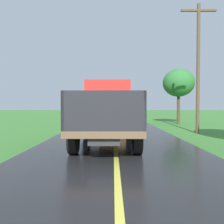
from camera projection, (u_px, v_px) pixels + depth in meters
banana_truck_near at (107, 111)px, 9.35m from camera, size 2.38×5.82×2.80m
banana_truck_far at (112, 108)px, 20.98m from camera, size 2.38×5.81×2.80m
utility_pole_roadside at (198, 64)px, 12.83m from camera, size 2.15×0.20×7.87m
roadside_tree_mid_right at (179, 83)px, 20.11m from camera, size 2.96×2.96×5.26m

